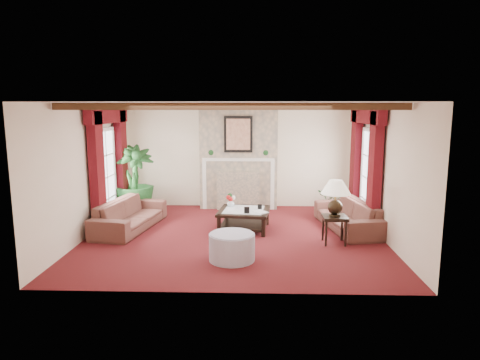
{
  "coord_description": "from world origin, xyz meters",
  "views": [
    {
      "loc": [
        0.4,
        -8.5,
        2.63
      ],
      "look_at": [
        0.11,
        0.4,
        1.11
      ],
      "focal_mm": 32.0,
      "sensor_mm": 36.0,
      "label": 1
    }
  ],
  "objects_px": {
    "coffee_table": "(244,220)",
    "ottoman": "(232,247)",
    "potted_palm": "(135,195)",
    "sofa_left": "(130,210)",
    "side_table": "(334,230)",
    "sofa_right": "(348,211)"
  },
  "relations": [
    {
      "from": "side_table",
      "to": "ottoman",
      "type": "relative_size",
      "value": 0.69
    },
    {
      "from": "sofa_left",
      "to": "coffee_table",
      "type": "distance_m",
      "value": 2.49
    },
    {
      "from": "sofa_right",
      "to": "coffee_table",
      "type": "relative_size",
      "value": 2.06
    },
    {
      "from": "coffee_table",
      "to": "ottoman",
      "type": "bearing_deg",
      "value": -88.69
    },
    {
      "from": "sofa_right",
      "to": "coffee_table",
      "type": "bearing_deg",
      "value": -97.36
    },
    {
      "from": "side_table",
      "to": "coffee_table",
      "type": "bearing_deg",
      "value": 153.18
    },
    {
      "from": "potted_palm",
      "to": "sofa_left",
      "type": "bearing_deg",
      "value": -79.28
    },
    {
      "from": "ottoman",
      "to": "coffee_table",
      "type": "bearing_deg",
      "value": 85.07
    },
    {
      "from": "sofa_right",
      "to": "coffee_table",
      "type": "distance_m",
      "value": 2.26
    },
    {
      "from": "coffee_table",
      "to": "ottoman",
      "type": "height_order",
      "value": "ottoman"
    },
    {
      "from": "sofa_left",
      "to": "coffee_table",
      "type": "relative_size",
      "value": 2.12
    },
    {
      "from": "sofa_right",
      "to": "side_table",
      "type": "bearing_deg",
      "value": -35.19
    },
    {
      "from": "side_table",
      "to": "potted_palm",
      "type": "bearing_deg",
      "value": 154.21
    },
    {
      "from": "sofa_right",
      "to": "potted_palm",
      "type": "bearing_deg",
      "value": -113.26
    },
    {
      "from": "sofa_left",
      "to": "side_table",
      "type": "distance_m",
      "value": 4.35
    },
    {
      "from": "sofa_left",
      "to": "potted_palm",
      "type": "distance_m",
      "value": 1.34
    },
    {
      "from": "potted_palm",
      "to": "coffee_table",
      "type": "height_order",
      "value": "potted_palm"
    },
    {
      "from": "sofa_right",
      "to": "ottoman",
      "type": "bearing_deg",
      "value": -60.4
    },
    {
      "from": "sofa_right",
      "to": "ottoman",
      "type": "height_order",
      "value": "sofa_right"
    },
    {
      "from": "sofa_right",
      "to": "coffee_table",
      "type": "xyz_separation_m",
      "value": [
        -2.25,
        -0.1,
        -0.2
      ]
    },
    {
      "from": "side_table",
      "to": "ottoman",
      "type": "bearing_deg",
      "value": -152.91
    },
    {
      "from": "sofa_right",
      "to": "side_table",
      "type": "relative_size",
      "value": 4.01
    }
  ]
}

